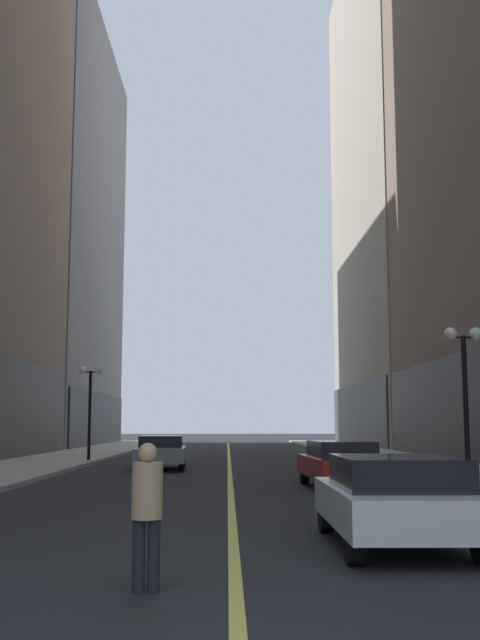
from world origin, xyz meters
name	(u,v)px	position (x,y,z in m)	size (l,w,h in m)	color
ground_plane	(229,461)	(0.00, 35.00, 0.00)	(200.00, 200.00, 0.00)	#262628
sidewalk_left	(59,459)	(-8.25, 35.00, 0.07)	(4.50, 78.00, 0.15)	#ADA8A0
sidewalk_right	(398,459)	(8.25, 35.00, 0.07)	(4.50, 78.00, 0.15)	#ADA8A0
lane_centre_stripe	(229,461)	(0.00, 35.00, 0.00)	(0.16, 70.00, 0.01)	#E5D64C
building_left_far	(33,234)	(-16.37, 60.00, 17.51)	(11.95, 26.00, 35.16)	gray
building_right_far	(435,184)	(17.52, 60.00, 21.93)	(14.24, 26.00, 44.01)	#B7AD99
car_white	(395,497)	(2.38, 8.34, 0.72)	(1.93, 4.28, 1.32)	silver
car_red	(340,463)	(3.05, 18.57, 0.72)	(1.93, 4.83, 1.32)	#B21919
car_grey	(161,451)	(-2.72, 27.92, 0.72)	(2.07, 4.78, 1.32)	slate
pedestrian_in_tan_trench	(147,505)	(-0.97, 5.38, 0.92)	(0.34, 0.34, 1.59)	black
street_lamp_left_far	(90,392)	(-6.40, 32.53, 3.26)	(1.06, 0.36, 4.43)	black
street_lamp_right_mid	(464,370)	(6.40, 17.82, 3.26)	(1.06, 0.36, 4.43)	black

